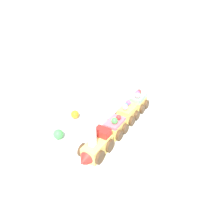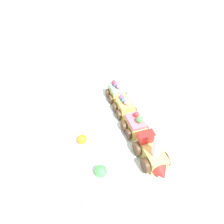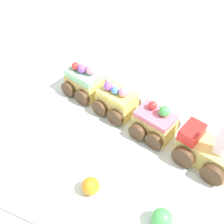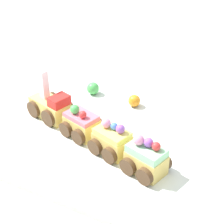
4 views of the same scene
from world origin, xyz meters
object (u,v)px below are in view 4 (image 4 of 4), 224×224
(gumball_orange, at_px, (134,101))
(cake_train_locomotive, at_px, (49,105))
(cake_car_lemon, at_px, (112,141))
(gumball_green, at_px, (93,88))
(cake_car_mint, at_px, (146,159))
(cake_car_strawberry, at_px, (82,124))

(gumball_orange, bearing_deg, cake_train_locomotive, 39.07)
(cake_train_locomotive, distance_m, cake_car_lemon, 0.20)
(cake_car_lemon, height_order, gumball_green, cake_car_lemon)
(cake_car_lemon, distance_m, cake_car_mint, 0.09)
(cake_car_lemon, height_order, gumball_orange, cake_car_lemon)
(cake_car_strawberry, relative_size, cake_car_mint, 1.00)
(cake_car_lemon, bearing_deg, gumball_orange, -63.40)
(cake_car_lemon, xyz_separation_m, gumball_green, (0.15, -0.18, -0.01))
(cake_train_locomotive, height_order, gumball_green, cake_train_locomotive)
(gumball_green, bearing_deg, cake_car_mint, 138.09)
(cake_car_strawberry, xyz_separation_m, gumball_orange, (-0.05, -0.16, -0.01))
(gumball_green, xyz_separation_m, gumball_orange, (-0.12, 0.01, -0.00))
(cake_car_strawberry, bearing_deg, gumball_orange, -92.02)
(gumball_green, bearing_deg, cake_car_lemon, 129.10)
(cake_train_locomotive, distance_m, cake_car_mint, 0.28)
(cake_train_locomotive, relative_size, gumball_green, 4.11)
(cake_car_mint, distance_m, gumball_orange, 0.23)
(cake_train_locomotive, relative_size, gumball_orange, 4.44)
(cake_car_strawberry, xyz_separation_m, gumball_green, (0.07, -0.16, -0.01))
(cake_car_lemon, bearing_deg, cake_car_mint, 179.86)
(cake_train_locomotive, xyz_separation_m, gumball_green, (-0.04, -0.13, -0.01))
(cake_car_lemon, height_order, cake_car_mint, cake_car_mint)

